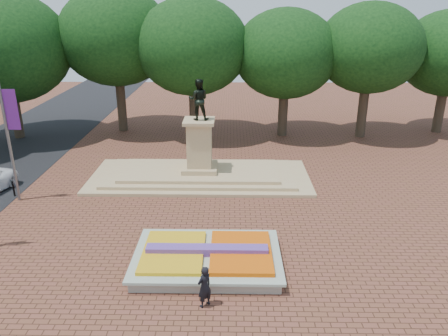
{
  "coord_description": "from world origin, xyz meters",
  "views": [
    {
      "loc": [
        2.0,
        -18.18,
        10.6
      ],
      "look_at": [
        1.62,
        4.09,
        2.2
      ],
      "focal_mm": 35.0,
      "sensor_mm": 36.0,
      "label": 1
    }
  ],
  "objects": [
    {
      "name": "ground",
      "position": [
        0.0,
        0.0,
        0.0
      ],
      "size": [
        90.0,
        90.0,
        0.0
      ],
      "primitive_type": "plane",
      "color": "brown",
      "rests_on": "ground"
    },
    {
      "name": "flower_bed",
      "position": [
        1.03,
        -2.0,
        0.38
      ],
      "size": [
        6.3,
        4.3,
        0.91
      ],
      "color": "gray",
      "rests_on": "ground"
    },
    {
      "name": "monument",
      "position": [
        0.0,
        8.0,
        0.88
      ],
      "size": [
        14.0,
        6.0,
        6.4
      ],
      "color": "tan",
      "rests_on": "ground"
    },
    {
      "name": "tree_row_back",
      "position": [
        2.33,
        18.0,
        6.67
      ],
      "size": [
        44.8,
        8.8,
        10.43
      ],
      "color": "#33271B",
      "rests_on": "ground"
    },
    {
      "name": "pedestrian",
      "position": [
        1.05,
        -4.72,
        0.84
      ],
      "size": [
        0.72,
        0.71,
        1.69
      ],
      "primitive_type": "imported",
      "rotation": [
        0.0,
        0.0,
        3.89
      ],
      "color": "black",
      "rests_on": "ground"
    }
  ]
}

